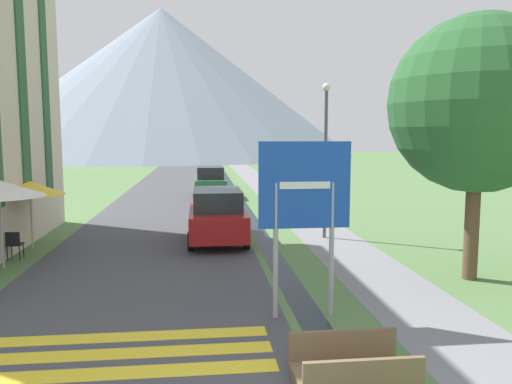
{
  "coord_description": "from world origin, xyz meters",
  "views": [
    {
      "loc": [
        -0.97,
        -5.12,
        3.67
      ],
      "look_at": [
        0.73,
        10.0,
        1.91
      ],
      "focal_mm": 35.0,
      "sensor_mm": 36.0,
      "label": 1
    }
  ],
  "objects_px": {
    "cafe_umbrella_rear_yellow": "(30,188)",
    "footbridge": "(352,372)",
    "streetlamp": "(326,148)",
    "cafe_chair_far_left": "(14,243)",
    "parked_car_far": "(210,182)",
    "road_sign": "(304,202)",
    "tree_by_path": "(478,105)",
    "parked_car_near": "(217,215)"
  },
  "relations": [
    {
      "from": "footbridge",
      "to": "parked_car_near",
      "type": "xyz_separation_m",
      "value": [
        -1.6,
        10.23,
        0.68
      ]
    },
    {
      "from": "road_sign",
      "to": "cafe_umbrella_rear_yellow",
      "type": "xyz_separation_m",
      "value": [
        -7.41,
        6.85,
        -0.37
      ]
    },
    {
      "from": "cafe_umbrella_rear_yellow",
      "to": "streetlamp",
      "type": "xyz_separation_m",
      "value": [
        9.76,
        0.72,
        1.22
      ]
    },
    {
      "from": "cafe_umbrella_rear_yellow",
      "to": "parked_car_far",
      "type": "bearing_deg",
      "value": 65.06
    },
    {
      "from": "footbridge",
      "to": "streetlamp",
      "type": "relative_size",
      "value": 0.31
    },
    {
      "from": "cafe_chair_far_left",
      "to": "streetlamp",
      "type": "xyz_separation_m",
      "value": [
        9.83,
        2.11,
        2.69
      ]
    },
    {
      "from": "parked_car_far",
      "to": "tree_by_path",
      "type": "bearing_deg",
      "value": -70.48
    },
    {
      "from": "streetlamp",
      "to": "cafe_chair_far_left",
      "type": "bearing_deg",
      "value": -167.9
    },
    {
      "from": "cafe_umbrella_rear_yellow",
      "to": "road_sign",
      "type": "bearing_deg",
      "value": -42.76
    },
    {
      "from": "footbridge",
      "to": "streetlamp",
      "type": "height_order",
      "value": "streetlamp"
    },
    {
      "from": "parked_car_far",
      "to": "cafe_umbrella_rear_yellow",
      "type": "height_order",
      "value": "cafe_umbrella_rear_yellow"
    },
    {
      "from": "footbridge",
      "to": "road_sign",
      "type": "bearing_deg",
      "value": 92.66
    },
    {
      "from": "parked_car_near",
      "to": "streetlamp",
      "type": "bearing_deg",
      "value": 2.71
    },
    {
      "from": "footbridge",
      "to": "cafe_umbrella_rear_yellow",
      "type": "xyz_separation_m",
      "value": [
        -7.54,
        9.7,
        1.75
      ]
    },
    {
      "from": "footbridge",
      "to": "parked_car_far",
      "type": "distance_m",
      "value": 22.59
    },
    {
      "from": "parked_car_far",
      "to": "streetlamp",
      "type": "relative_size",
      "value": 0.8
    },
    {
      "from": "parked_car_far",
      "to": "cafe_umbrella_rear_yellow",
      "type": "xyz_separation_m",
      "value": [
        -5.97,
        -12.83,
        1.06
      ]
    },
    {
      "from": "parked_car_far",
      "to": "footbridge",
      "type": "bearing_deg",
      "value": -85.99
    },
    {
      "from": "cafe_umbrella_rear_yellow",
      "to": "cafe_chair_far_left",
      "type": "bearing_deg",
      "value": -92.87
    },
    {
      "from": "road_sign",
      "to": "parked_car_near",
      "type": "distance_m",
      "value": 7.67
    },
    {
      "from": "road_sign",
      "to": "parked_car_far",
      "type": "bearing_deg",
      "value": 94.2
    },
    {
      "from": "streetlamp",
      "to": "road_sign",
      "type": "bearing_deg",
      "value": -107.23
    },
    {
      "from": "road_sign",
      "to": "cafe_umbrella_rear_yellow",
      "type": "relative_size",
      "value": 1.61
    },
    {
      "from": "footbridge",
      "to": "cafe_umbrella_rear_yellow",
      "type": "bearing_deg",
      "value": 127.88
    },
    {
      "from": "streetlamp",
      "to": "parked_car_far",
      "type": "bearing_deg",
      "value": 107.39
    },
    {
      "from": "cafe_umbrella_rear_yellow",
      "to": "streetlamp",
      "type": "bearing_deg",
      "value": 4.2
    },
    {
      "from": "parked_car_far",
      "to": "cafe_umbrella_rear_yellow",
      "type": "distance_m",
      "value": 14.19
    },
    {
      "from": "cafe_umbrella_rear_yellow",
      "to": "tree_by_path",
      "type": "height_order",
      "value": "tree_by_path"
    },
    {
      "from": "cafe_chair_far_left",
      "to": "cafe_umbrella_rear_yellow",
      "type": "height_order",
      "value": "cafe_umbrella_rear_yellow"
    },
    {
      "from": "cafe_umbrella_rear_yellow",
      "to": "footbridge",
      "type": "bearing_deg",
      "value": -52.12
    },
    {
      "from": "parked_car_near",
      "to": "streetlamp",
      "type": "height_order",
      "value": "streetlamp"
    },
    {
      "from": "road_sign",
      "to": "footbridge",
      "type": "height_order",
      "value": "road_sign"
    },
    {
      "from": "road_sign",
      "to": "parked_car_far",
      "type": "height_order",
      "value": "road_sign"
    },
    {
      "from": "parked_car_near",
      "to": "parked_car_far",
      "type": "xyz_separation_m",
      "value": [
        0.02,
        12.29,
        -0.0
      ]
    },
    {
      "from": "streetlamp",
      "to": "tree_by_path",
      "type": "xyz_separation_m",
      "value": [
        2.42,
        -5.42,
        1.19
      ]
    },
    {
      "from": "cafe_chair_far_left",
      "to": "tree_by_path",
      "type": "height_order",
      "value": "tree_by_path"
    },
    {
      "from": "footbridge",
      "to": "tree_by_path",
      "type": "distance_m",
      "value": 7.99
    },
    {
      "from": "parked_car_near",
      "to": "parked_car_far",
      "type": "bearing_deg",
      "value": 89.9
    },
    {
      "from": "road_sign",
      "to": "tree_by_path",
      "type": "bearing_deg",
      "value": 24.24
    },
    {
      "from": "cafe_umbrella_rear_yellow",
      "to": "streetlamp",
      "type": "relative_size",
      "value": 0.4
    },
    {
      "from": "footbridge",
      "to": "streetlamp",
      "type": "bearing_deg",
      "value": 77.99
    },
    {
      "from": "footbridge",
      "to": "tree_by_path",
      "type": "height_order",
      "value": "tree_by_path"
    }
  ]
}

